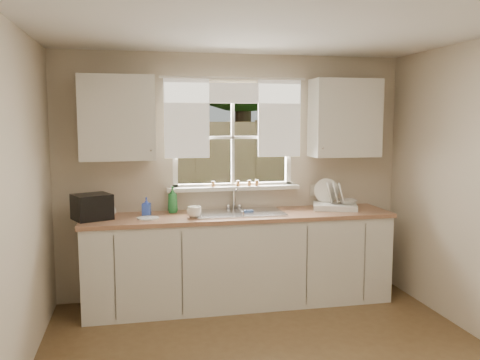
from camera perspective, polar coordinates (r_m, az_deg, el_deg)
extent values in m
cube|color=beige|center=(5.40, -0.77, -6.70)|extent=(3.60, 0.02, 1.15)
cube|color=beige|center=(5.27, -0.80, 12.14)|extent=(3.60, 0.02, 0.35)
cube|color=beige|center=(5.16, -14.03, 4.54)|extent=(1.20, 0.02, 1.00)
cube|color=beige|center=(5.61, 11.39, 4.78)|extent=(1.20, 0.02, 1.00)
cube|color=silver|center=(3.37, 6.05, 18.14)|extent=(3.60, 4.00, 0.02)
cube|color=white|center=(5.31, -0.82, -0.61)|extent=(1.30, 0.06, 0.05)
cube|color=white|center=(5.28, -0.84, 10.22)|extent=(1.30, 0.06, 0.05)
cube|color=white|center=(5.19, -7.37, 4.70)|extent=(0.05, 0.06, 1.05)
cube|color=white|center=(5.42, 5.44, 4.81)|extent=(0.05, 0.06, 1.05)
cube|color=white|center=(5.27, -0.83, 4.79)|extent=(0.03, 0.04, 1.00)
cube|color=white|center=(5.27, -0.83, 4.79)|extent=(1.20, 0.04, 0.03)
cube|color=white|center=(5.26, -0.69, -0.91)|extent=(1.38, 0.14, 0.04)
cylinder|color=white|center=(5.21, -0.67, 11.38)|extent=(1.50, 0.02, 0.02)
cube|color=white|center=(5.13, -5.99, 6.93)|extent=(0.45, 0.02, 0.80)
cube|color=white|center=(5.31, 4.44, 6.94)|extent=(0.45, 0.02, 0.80)
cube|color=white|center=(5.20, -0.69, 9.72)|extent=(1.40, 0.02, 0.20)
cube|color=silver|center=(5.13, -0.07, -9.04)|extent=(3.00, 0.62, 0.87)
cube|color=#A27151|center=(5.02, -0.07, -4.04)|extent=(3.04, 0.65, 0.04)
cube|color=silver|center=(4.98, -13.59, 6.79)|extent=(0.70, 0.33, 0.80)
cube|color=silver|center=(5.42, 11.68, 6.82)|extent=(0.70, 0.33, 0.80)
cube|color=beige|center=(5.52, 8.26, -1.13)|extent=(0.08, 0.01, 0.12)
cylinder|color=brown|center=(5.28, 1.91, -0.33)|extent=(0.04, 0.04, 0.06)
cylinder|color=brown|center=(5.19, -3.03, -0.45)|extent=(0.04, 0.04, 0.06)
cylinder|color=brown|center=(5.26, 1.06, -0.35)|extent=(0.04, 0.04, 0.06)
cylinder|color=brown|center=(5.24, -0.22, -0.38)|extent=(0.04, 0.04, 0.06)
cube|color=#335421|center=(10.37, -6.08, -3.54)|extent=(20.00, 10.00, 0.02)
cube|color=#9A8055|center=(8.27, -4.76, 0.28)|extent=(8.00, 0.10, 1.80)
cube|color=maroon|center=(11.68, -12.77, 3.03)|extent=(3.00, 3.00, 2.20)
cube|color=black|center=(11.66, -12.93, 9.16)|extent=(3.20, 3.20, 0.30)
cylinder|color=#423021|center=(11.41, 0.36, 5.62)|extent=(0.36, 0.36, 3.20)
sphere|color=#214716|center=(11.61, 0.36, 17.55)|extent=(4.00, 4.00, 4.00)
sphere|color=#214716|center=(12.99, -6.12, 18.60)|extent=(3.20, 3.20, 3.20)
cube|color=#B7B7BC|center=(5.06, -0.14, -4.65)|extent=(0.84, 0.46, 0.18)
cube|color=#B7B7BC|center=(5.05, -0.14, -3.70)|extent=(0.88, 0.50, 0.01)
cube|color=#B7B7BC|center=(5.05, -0.14, -3.98)|extent=(0.02, 0.41, 0.14)
cylinder|color=silver|center=(5.27, -0.69, -2.09)|extent=(0.03, 0.03, 0.22)
cylinder|color=silver|center=(5.18, -0.52, -1.02)|extent=(0.02, 0.18, 0.02)
sphere|color=silver|center=(5.27, -1.33, -2.97)|extent=(0.05, 0.05, 0.05)
sphere|color=silver|center=(5.30, -0.05, -2.93)|extent=(0.05, 0.05, 0.05)
cube|color=white|center=(5.37, 10.61, -2.92)|extent=(0.52, 0.46, 0.06)
cylinder|color=white|center=(5.44, 9.68, -1.19)|extent=(0.27, 0.16, 0.25)
cylinder|color=white|center=(5.34, 10.00, -1.44)|extent=(0.14, 0.23, 0.22)
cylinder|color=white|center=(5.35, 10.64, -1.45)|extent=(0.14, 0.23, 0.22)
cylinder|color=white|center=(5.35, 11.28, -1.46)|extent=(0.14, 0.23, 0.22)
imported|color=silver|center=(5.37, 11.98, -2.39)|extent=(0.19, 0.19, 0.05)
imported|color=#2A833C|center=(5.11, -7.57, -2.19)|extent=(0.12, 0.12, 0.26)
imported|color=blue|center=(5.00, -10.46, -2.94)|extent=(0.09, 0.09, 0.18)
imported|color=beige|center=(5.04, -14.47, -3.06)|extent=(0.14, 0.14, 0.16)
cylinder|color=silver|center=(4.85, -10.28, -4.22)|extent=(0.20, 0.20, 0.01)
imported|color=white|center=(4.84, -5.17, -3.60)|extent=(0.17, 0.17, 0.11)
cube|color=black|center=(4.92, -16.28, -2.90)|extent=(0.41, 0.39, 0.24)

